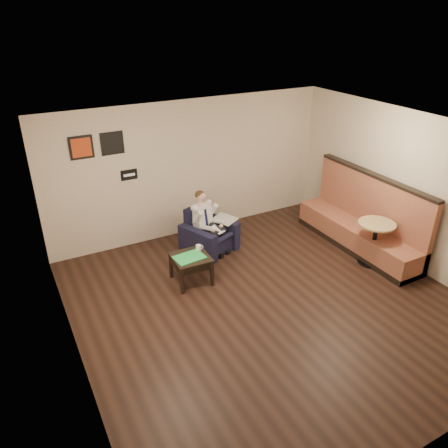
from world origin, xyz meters
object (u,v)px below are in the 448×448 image
banquette (360,214)px  green_folder (189,257)px  cafe_table (374,243)px  armchair (209,231)px  smartphone (190,251)px  seated_man (213,225)px  coffee_mug (198,248)px  side_table (191,269)px

banquette → green_folder: bearing=173.1°
banquette → cafe_table: banquette is taller
armchair → cafe_table: bearing=-58.6°
armchair → smartphone: size_ratio=5.52×
seated_man → coffee_mug: bearing=-156.1°
coffee_mug → cafe_table: cafe_table is taller
coffee_mug → green_folder: bearing=-148.7°
coffee_mug → smartphone: bearing=160.5°
armchair → green_folder: size_ratio=1.72×
seated_man → green_folder: bearing=-159.5°
green_folder → smartphone: size_ratio=3.21×
side_table → banquette: size_ratio=0.22×
coffee_mug → armchair: bearing=51.6°
seated_man → coffee_mug: size_ratio=10.78×
armchair → side_table: armchair is taller
seated_man → cafe_table: bearing=-57.5°
green_folder → cafe_table: cafe_table is taller
side_table → smartphone: 0.32m
seated_man → side_table: (-0.82, -0.75, -0.32)m
coffee_mug → banquette: 3.30m
coffee_mug → side_table: bearing=-148.7°
smartphone → banquette: banquette is taller
seated_man → smartphone: 0.95m
green_folder → cafe_table: 3.46m
armchair → side_table: bearing=-154.0°
armchair → coffee_mug: size_ratio=8.13×
armchair → banquette: (2.67, -1.29, 0.32)m
armchair → seated_man: 0.19m
green_folder → side_table: bearing=31.3°
armchair → seated_man: (0.04, -0.10, 0.16)m
side_table → coffee_mug: size_ratio=5.79×
armchair → seated_man: seated_man is taller
side_table → green_folder: size_ratio=1.22×
side_table → coffee_mug: 0.39m
side_table → seated_man: bearing=42.3°
smartphone → banquette: (3.39, -0.62, 0.22)m
green_folder → seated_man: bearing=41.9°
side_table → cafe_table: 3.44m
green_folder → coffee_mug: bearing=31.3°
armchair → side_table: (-0.78, -0.85, -0.17)m
green_folder → coffee_mug: coffee_mug is taller
coffee_mug → cafe_table: size_ratio=0.13×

